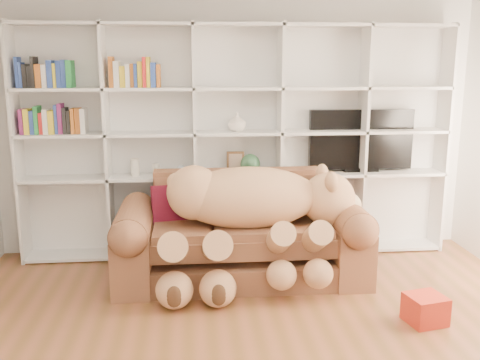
{
  "coord_description": "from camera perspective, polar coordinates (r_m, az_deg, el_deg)",
  "views": [
    {
      "loc": [
        -0.48,
        -3.15,
        2.01
      ],
      "look_at": [
        -0.04,
        1.63,
        0.95
      ],
      "focal_mm": 40.0,
      "sensor_mm": 36.0,
      "label": 1
    }
  ],
  "objects": [
    {
      "name": "sofa",
      "position": [
        5.09,
        0.08,
        -6.35
      ],
      "size": [
        2.32,
        1.0,
        0.97
      ],
      "color": "brown",
      "rests_on": "floor"
    },
    {
      "name": "green_vase",
      "position": [
        5.58,
        1.08,
        1.73
      ],
      "size": [
        0.21,
        0.21,
        0.21
      ],
      "primitive_type": "sphere",
      "color": "#2D5837",
      "rests_on": "bookshelf"
    },
    {
      "name": "gift_box",
      "position": [
        4.56,
        19.15,
        -12.88
      ],
      "size": [
        0.33,
        0.32,
        0.23
      ],
      "primitive_type": "cube",
      "rotation": [
        0.0,
        0.0,
        0.21
      ],
      "color": "red",
      "rests_on": "floor"
    },
    {
      "name": "figurine_short",
      "position": [
        5.57,
        -8.92,
        1.1
      ],
      "size": [
        0.09,
        0.09,
        0.12
      ],
      "primitive_type": "cylinder",
      "rotation": [
        0.0,
        0.0,
        0.22
      ],
      "color": "beige",
      "rests_on": "bookshelf"
    },
    {
      "name": "throw_pillow",
      "position": [
        5.14,
        -7.29,
        -2.62
      ],
      "size": [
        0.41,
        0.27,
        0.39
      ],
      "primitive_type": "cube",
      "rotation": [
        -0.24,
        0.0,
        0.18
      ],
      "color": "#540E1F",
      "rests_on": "sofa"
    },
    {
      "name": "bookshelf",
      "position": [
        5.56,
        -2.8,
        5.18
      ],
      "size": [
        4.43,
        0.35,
        2.4
      ],
      "color": "silver",
      "rests_on": "floor"
    },
    {
      "name": "wall_back",
      "position": [
        5.7,
        -0.44,
        5.83
      ],
      "size": [
        5.0,
        0.02,
        2.7
      ],
      "primitive_type": "cube",
      "color": "silver",
      "rests_on": "floor"
    },
    {
      "name": "picture_frame",
      "position": [
        5.56,
        -0.49,
        1.9
      ],
      "size": [
        0.18,
        0.03,
        0.23
      ],
      "primitive_type": "cube",
      "rotation": [
        0.0,
        0.0,
        -0.02
      ],
      "color": "#55371D",
      "rests_on": "bookshelf"
    },
    {
      "name": "tv",
      "position": [
        5.85,
        12.76,
        4.1
      ],
      "size": [
        1.11,
        0.18,
        0.66
      ],
      "color": "black",
      "rests_on": "bookshelf"
    },
    {
      "name": "figurine_tall",
      "position": [
        5.58,
        -11.13,
        1.33
      ],
      "size": [
        0.12,
        0.12,
        0.18
      ],
      "primitive_type": "cylinder",
      "rotation": [
        0.0,
        0.0,
        0.42
      ],
      "color": "beige",
      "rests_on": "bookshelf"
    },
    {
      "name": "shelf_vase",
      "position": [
        5.5,
        -0.31,
        6.22
      ],
      "size": [
        0.22,
        0.22,
        0.19
      ],
      "primitive_type": "imported",
      "rotation": [
        0.0,
        0.0,
        -0.22
      ],
      "color": "silver",
      "rests_on": "bookshelf"
    },
    {
      "name": "teddy_bear",
      "position": [
        4.82,
        1.18,
        -3.35
      ],
      "size": [
        1.91,
        1.0,
        1.1
      ],
      "rotation": [
        0.0,
        0.0,
        -0.13
      ],
      "color": "tan",
      "rests_on": "sofa"
    },
    {
      "name": "snow_globe",
      "position": [
        5.56,
        -6.31,
        1.09
      ],
      "size": [
        0.1,
        0.1,
        0.1
      ],
      "primitive_type": "sphere",
      "color": "silver",
      "rests_on": "bookshelf"
    }
  ]
}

